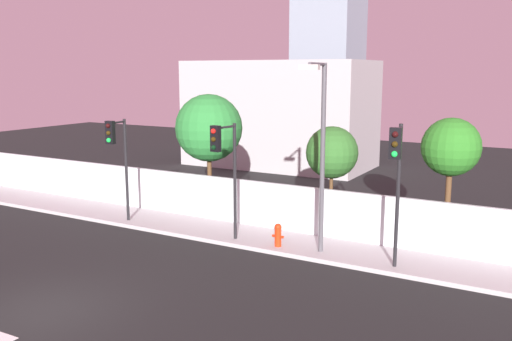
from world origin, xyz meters
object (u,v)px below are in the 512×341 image
traffic_light_center (117,148)px  roadside_tree_midright (451,148)px  traffic_light_left (224,157)px  street_lamp_curbside (321,143)px  fire_hydrant (278,234)px  roadside_tree_leftmost (209,128)px  roadside_tree_midleft (332,153)px  traffic_light_right (397,167)px

traffic_light_center → roadside_tree_midright: bearing=18.2°
traffic_light_left → street_lamp_curbside: size_ratio=0.67×
fire_hydrant → roadside_tree_midright: 6.81m
roadside_tree_leftmost → roadside_tree_midleft: size_ratio=1.27×
traffic_light_center → roadside_tree_midleft: 8.51m
traffic_light_right → roadside_tree_midleft: 5.51m
traffic_light_left → roadside_tree_leftmost: roadside_tree_leftmost is taller
traffic_light_right → roadside_tree_leftmost: roadside_tree_leftmost is taller
roadside_tree_midright → traffic_light_center: bearing=-161.8°
traffic_light_center → roadside_tree_leftmost: roadside_tree_leftmost is taller
roadside_tree_leftmost → street_lamp_curbside: bearing=-26.9°
traffic_light_center → fire_hydrant: size_ratio=5.10×
fire_hydrant → roadside_tree_midleft: bearing=80.2°
traffic_light_right → fire_hydrant: traffic_light_right is taller
street_lamp_curbside → roadside_tree_leftmost: size_ratio=1.21×
roadside_tree_leftmost → roadside_tree_midright: roadside_tree_leftmost is taller
traffic_light_center → street_lamp_curbside: 8.54m
traffic_light_left → traffic_light_right: size_ratio=0.94×
traffic_light_center → traffic_light_right: traffic_light_right is taller
roadside_tree_leftmost → roadside_tree_midright: (10.30, -0.00, -0.17)m
traffic_light_left → traffic_light_center: bearing=179.3°
traffic_light_right → roadside_tree_midleft: bearing=131.8°
traffic_light_right → roadside_tree_midleft: traffic_light_right is taller
fire_hydrant → traffic_light_left: bearing=-162.7°
roadside_tree_leftmost → roadside_tree_midleft: bearing=-0.0°
roadside_tree_leftmost → roadside_tree_midright: bearing=-0.0°
traffic_light_center → roadside_tree_leftmost: bearing=66.7°
traffic_light_left → fire_hydrant: (1.85, 0.58, -2.69)m
roadside_tree_midleft → traffic_light_center: bearing=-152.3°
street_lamp_curbside → fire_hydrant: bearing=179.8°
roadside_tree_midright → roadside_tree_midleft: bearing=180.0°
traffic_light_center → roadside_tree_leftmost: 4.34m
roadside_tree_midright → roadside_tree_leftmost: bearing=180.0°
street_lamp_curbside → roadside_tree_midright: (3.50, 3.44, -0.33)m
traffic_light_left → roadside_tree_leftmost: (-3.39, 4.01, 0.49)m
roadside_tree_midright → traffic_light_left: bearing=-149.9°
traffic_light_center → traffic_light_left: bearing=-0.7°
street_lamp_curbside → traffic_light_center: bearing=-176.6°
traffic_light_left → traffic_light_center: traffic_light_left is taller
traffic_light_right → street_lamp_curbside: (-2.70, 0.66, 0.45)m
traffic_light_left → traffic_light_right: traffic_light_right is taller
traffic_light_left → fire_hydrant: 3.32m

